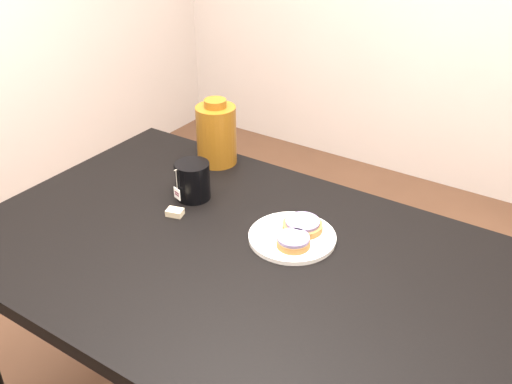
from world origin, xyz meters
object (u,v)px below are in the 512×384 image
plate (292,236)px  bagel_package (216,134)px  table (237,277)px  mug (192,180)px  bagel_front (293,241)px  teabag_pouch (175,212)px  bagel_back (303,225)px

plate → bagel_package: bearing=150.2°
table → bagel_package: 0.53m
plate → mug: (-0.35, 0.03, 0.05)m
plate → bagel_front: 0.05m
mug → teabag_pouch: 0.12m
mug → bagel_package: (-0.08, 0.22, 0.04)m
bagel_front → teabag_pouch: bearing=-173.3°
plate → bagel_package: size_ratio=1.06×
bagel_front → bagel_back: bearing=102.5°
bagel_front → bagel_package: 0.54m
plate → bagel_front: size_ratio=2.03×
table → bagel_package: (-0.33, 0.37, 0.18)m
table → mug: 0.33m
table → bagel_back: size_ratio=10.46×
bagel_front → mug: (-0.37, 0.06, 0.03)m
table → mug: size_ratio=8.98×
mug → teabag_pouch: (0.02, -0.11, -0.05)m
plate → bagel_back: 0.04m
teabag_pouch → bagel_package: (-0.10, 0.32, 0.09)m
bagel_back → mug: 0.36m
plate → bagel_front: bagel_front is taller
mug → teabag_pouch: size_ratio=3.47×
plate → mug: 0.35m
bagel_back → teabag_pouch: (-0.34, -0.12, -0.02)m
teabag_pouch → table: bearing=-10.2°
bagel_front → teabag_pouch: 0.36m
mug → bagel_front: bearing=7.0°
plate → bagel_front: (0.02, -0.04, 0.02)m
bagel_back → mug: mug is taller
table → bagel_front: (0.12, 0.08, 0.11)m
plate → bagel_back: bearing=79.0°
mug → plate: bearing=12.4°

